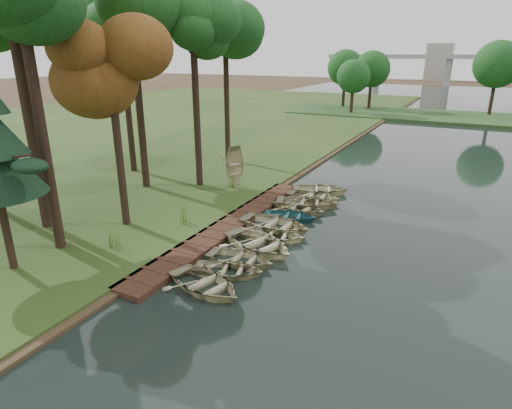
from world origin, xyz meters
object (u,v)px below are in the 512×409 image
at_px(rowboat_1, 228,268).
at_px(rowboat_2, 240,257).
at_px(boardwalk, 229,226).
at_px(stored_rowboat, 235,184).
at_px(rowboat_0, 205,282).

xyz_separation_m(rowboat_1, rowboat_2, (-0.05, 1.11, 0.02)).
bearing_deg(boardwalk, stored_rowboat, 116.90).
bearing_deg(stored_rowboat, rowboat_1, -127.68).
xyz_separation_m(boardwalk, stored_rowboat, (-2.90, 5.72, 0.45)).
relative_size(boardwalk, stored_rowboat, 5.51).
bearing_deg(rowboat_0, rowboat_2, 12.59).
xyz_separation_m(boardwalk, rowboat_2, (2.59, -3.42, 0.23)).
height_order(boardwalk, rowboat_0, rowboat_0).
relative_size(rowboat_0, rowboat_2, 1.11).
bearing_deg(rowboat_2, rowboat_0, 174.59).
height_order(boardwalk, rowboat_1, rowboat_1).
bearing_deg(rowboat_1, rowboat_2, -12.46).
relative_size(rowboat_1, rowboat_2, 0.95).
height_order(rowboat_1, rowboat_2, rowboat_2).
height_order(boardwalk, stored_rowboat, stored_rowboat).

